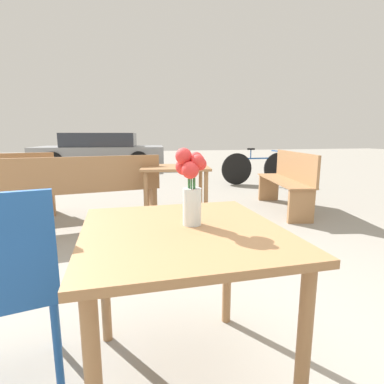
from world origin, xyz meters
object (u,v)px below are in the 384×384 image
flower_vase (191,186)px  cafe_chair (3,283)px  bench_middle (288,179)px  table_back (175,176)px  bench_near (75,188)px  bicycle (258,168)px  table_front (183,252)px  parked_car (101,151)px

flower_vase → cafe_chair: (-0.75, 0.04, -0.36)m
flower_vase → bench_middle: flower_vase is taller
table_back → bench_near: bearing=178.4°
flower_vase → bicycle: flower_vase is taller
table_back → cafe_chair: bearing=-114.9°
bench_near → bench_middle: 2.90m
flower_vase → bench_middle: (2.08, 2.68, -0.43)m
bench_middle → table_back: bench_middle is taller
bicycle → table_front: bearing=-118.7°
flower_vase → bicycle: (2.72, 5.02, -0.52)m
table_front → flower_vase: size_ratio=2.67×
cafe_chair → bicycle: 6.08m
table_front → bicycle: size_ratio=0.50×
bench_middle → parked_car: (-2.98, 6.63, 0.10)m
table_front → bench_near: (-0.77, 2.50, -0.13)m
bench_near → table_back: bearing=-1.6°
bench_near → bicycle: 4.37m
table_front → cafe_chair: cafe_chair is taller
table_front → flower_vase: 0.28m
cafe_chair → bench_near: bearing=91.7°
bench_near → table_front: bearing=-72.8°
bench_middle → table_back: (-1.71, -0.25, 0.14)m
flower_vase → bicycle: size_ratio=0.19×
table_front → cafe_chair: bearing=174.0°
table_front → bench_near: bearing=107.2°
cafe_chair → table_back: size_ratio=0.99×
table_front → bench_middle: 3.45m
bench_near → flower_vase: bearing=-71.7°
flower_vase → bench_middle: bearing=52.2°
table_back → bicycle: bearing=47.7°
bench_middle → table_front: bearing=-128.0°
flower_vase → table_back: 2.48m
bench_middle → bench_near: bearing=-175.8°
cafe_chair → bicycle: (3.47, 4.99, -0.16)m
table_back → parked_car: parked_car is taller
table_front → bicycle: 5.77m
bench_middle → table_back: 1.73m
table_front → flower_vase: bearing=40.5°
table_front → flower_vase: (0.04, 0.04, 0.27)m
bench_near → table_back: 1.19m
table_front → parked_car: size_ratio=0.20×
bicycle → parked_car: 5.62m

